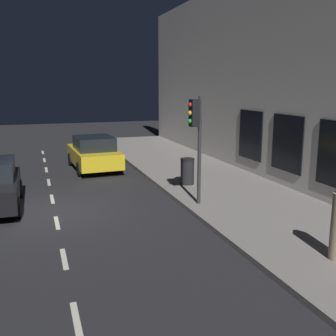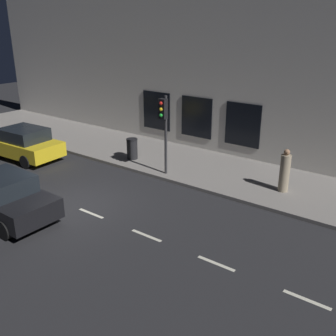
% 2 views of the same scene
% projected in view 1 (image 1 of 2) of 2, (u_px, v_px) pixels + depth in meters
% --- Properties ---
extents(ground_plane, '(60.00, 60.00, 0.00)m').
position_uv_depth(ground_plane, '(55.00, 213.00, 12.59)').
color(ground_plane, '#232326').
extents(sidewalk, '(4.50, 32.00, 0.15)m').
position_uv_depth(sidewalk, '(232.00, 193.00, 14.55)').
color(sidewalk, gray).
rests_on(sidewalk, ground).
extents(building_facade, '(0.65, 32.00, 8.66)m').
position_uv_depth(building_facade, '(299.00, 74.00, 14.48)').
color(building_facade, beige).
rests_on(building_facade, ground).
extents(lane_centre_line, '(0.12, 27.20, 0.01)m').
position_uv_depth(lane_centre_line, '(57.00, 223.00, 11.67)').
color(lane_centre_line, beige).
rests_on(lane_centre_line, ground).
extents(traffic_light, '(0.46, 0.32, 3.46)m').
position_uv_depth(traffic_light, '(196.00, 128.00, 12.50)').
color(traffic_light, '#2D2D30').
rests_on(traffic_light, sidewalk).
extents(parked_car_0, '(2.15, 4.22, 1.58)m').
position_uv_depth(parked_car_0, '(94.00, 153.00, 18.83)').
color(parked_car_0, gold).
rests_on(parked_car_0, ground).
extents(trash_bin, '(0.55, 0.55, 1.02)m').
position_uv_depth(trash_bin, '(187.00, 171.00, 15.47)').
color(trash_bin, black).
rests_on(trash_bin, sidewalk).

